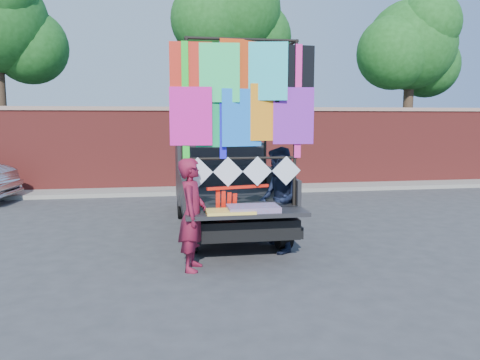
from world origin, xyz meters
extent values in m
plane|color=#38383A|center=(0.00, 0.00, 0.00)|extent=(90.00, 90.00, 0.00)
cube|color=maroon|center=(0.00, 7.00, 1.25)|extent=(30.00, 0.35, 2.50)
cube|color=gray|center=(0.00, 7.00, 2.55)|extent=(30.00, 0.45, 0.12)
cube|color=gray|center=(0.00, 6.30, 0.06)|extent=(30.00, 1.20, 0.12)
cylinder|color=#38281C|center=(-6.50, 8.20, 2.45)|extent=(0.36, 0.36, 4.90)
sphere|color=#175016|center=(-5.60, 8.60, 4.55)|extent=(2.40, 2.40, 2.40)
cylinder|color=#38281C|center=(1.00, 8.20, 2.73)|extent=(0.36, 0.36, 5.46)
sphere|color=#175016|center=(1.00, 8.20, 5.85)|extent=(3.20, 3.20, 3.20)
sphere|color=#175016|center=(1.90, 8.60, 5.07)|extent=(2.40, 2.40, 2.40)
sphere|color=#175016|center=(0.20, 7.90, 5.46)|extent=(2.60, 2.60, 2.60)
cylinder|color=#38281C|center=(7.50, 8.20, 2.27)|extent=(0.36, 0.36, 4.55)
sphere|color=#175016|center=(7.50, 8.20, 4.88)|extent=(3.20, 3.20, 3.20)
sphere|color=#175016|center=(8.40, 8.60, 4.23)|extent=(2.40, 2.40, 2.40)
sphere|color=#175016|center=(6.70, 7.90, 4.55)|extent=(2.60, 2.60, 2.60)
sphere|color=#175016|center=(7.80, 7.60, 5.52)|extent=(2.20, 2.20, 2.20)
cylinder|color=black|center=(-1.02, 2.58, 0.34)|extent=(0.23, 0.68, 0.68)
cylinder|color=black|center=(-1.02, -0.21, 0.34)|extent=(0.23, 0.68, 0.68)
cylinder|color=black|center=(0.59, 2.58, 0.34)|extent=(0.23, 0.68, 0.68)
cylinder|color=black|center=(0.59, -0.21, 0.34)|extent=(0.23, 0.68, 0.68)
cube|color=black|center=(-0.21, 1.14, 0.52)|extent=(1.76, 4.34, 0.31)
cube|color=black|center=(-0.21, 0.36, 0.81)|extent=(1.86, 2.38, 0.10)
cube|color=black|center=(-1.12, 0.36, 1.03)|extent=(0.06, 2.38, 0.47)
cube|color=black|center=(0.70, 0.36, 1.03)|extent=(0.06, 2.38, 0.47)
cube|color=black|center=(-0.21, 1.53, 1.03)|extent=(1.86, 0.06, 0.47)
cube|color=black|center=(-0.21, 2.53, 1.09)|extent=(1.86, 1.65, 1.29)
cube|color=#8C9EAD|center=(-0.21, 2.07, 1.50)|extent=(1.65, 0.06, 0.57)
cube|color=#8C9EAD|center=(-0.21, 3.31, 1.29)|extent=(1.65, 0.10, 0.72)
cube|color=black|center=(-0.21, 3.67, 0.83)|extent=(1.81, 0.93, 0.57)
cube|color=black|center=(-0.21, -1.09, 0.83)|extent=(1.86, 0.57, 0.06)
cube|color=black|center=(-0.21, -0.85, 0.43)|extent=(1.91, 0.16, 0.19)
cylinder|color=black|center=(-1.06, -0.72, 2.15)|extent=(0.05, 0.05, 2.58)
cylinder|color=black|center=(-1.06, 1.45, 2.15)|extent=(0.05, 0.05, 2.58)
cylinder|color=black|center=(0.63, -0.72, 2.15)|extent=(0.05, 0.05, 2.58)
cylinder|color=black|center=(0.63, 1.45, 2.15)|extent=(0.05, 0.05, 2.58)
cylinder|color=black|center=(-0.21, -0.72, 3.44)|extent=(1.76, 0.05, 0.05)
cylinder|color=black|center=(-0.21, 1.45, 3.44)|extent=(1.76, 0.05, 0.05)
cylinder|color=black|center=(-1.06, 0.36, 3.44)|extent=(0.05, 2.22, 0.05)
cylinder|color=black|center=(0.63, 0.36, 3.44)|extent=(0.05, 2.22, 0.05)
cylinder|color=black|center=(-0.21, -0.72, 1.63)|extent=(1.76, 0.04, 0.04)
cube|color=red|center=(-0.99, -0.75, 2.98)|extent=(0.64, 0.02, 0.88)
cube|color=#29EB75|center=(-0.60, -0.79, 2.98)|extent=(0.64, 0.02, 0.88)
cube|color=#E24113|center=(-0.21, -0.75, 2.98)|extent=(0.64, 0.02, 0.88)
cube|color=#2DCDD9|center=(0.17, -0.79, 2.98)|extent=(0.64, 0.02, 0.88)
cube|color=black|center=(0.56, -0.75, 2.98)|extent=(0.64, 0.02, 0.88)
cube|color=#E9199B|center=(-0.99, -0.79, 2.30)|extent=(0.64, 0.02, 0.88)
cube|color=#0DBC5D|center=(-0.60, -0.75, 2.30)|extent=(0.64, 0.02, 0.88)
cube|color=#1C7FFE|center=(-0.21, -0.79, 2.30)|extent=(0.64, 0.02, 0.88)
cube|color=orange|center=(0.17, -0.75, 2.30)|extent=(0.64, 0.02, 0.88)
cube|color=purple|center=(0.56, -0.79, 2.30)|extent=(0.64, 0.02, 0.88)
cube|color=#1BDE2A|center=(-1.09, -0.77, 2.51)|extent=(0.10, 0.01, 1.76)
cube|color=#FB299A|center=(0.66, -0.77, 2.51)|extent=(0.10, 0.01, 1.76)
cube|color=#1E1BF3|center=(-0.52, -0.77, 2.51)|extent=(0.10, 0.01, 1.76)
cube|color=silver|center=(-0.92, -0.76, 1.43)|extent=(0.47, 0.01, 0.47)
cube|color=silver|center=(-0.45, -0.76, 1.43)|extent=(0.47, 0.01, 0.47)
cube|color=silver|center=(0.02, -0.76, 1.43)|extent=(0.47, 0.01, 0.47)
cube|color=silver|center=(0.49, -0.76, 1.43)|extent=(0.47, 0.01, 0.47)
cube|color=red|center=(-0.11, -1.09, 0.90)|extent=(0.78, 0.47, 0.08)
cube|color=#FFD350|center=(-0.47, -1.16, 0.88)|extent=(0.72, 0.41, 0.04)
imported|color=maroon|center=(-1.03, -1.10, 0.84)|extent=(0.53, 0.69, 1.68)
imported|color=black|center=(0.46, -0.39, 0.89)|extent=(0.73, 0.91, 1.78)
cube|color=#F81D0D|center=(-0.28, -0.74, 1.18)|extent=(1.02, 0.27, 0.04)
cube|color=#F81D0D|center=(-0.61, -0.76, 0.85)|extent=(0.07, 0.02, 0.60)
cube|color=#F81D0D|center=(-0.52, -0.76, 0.83)|extent=(0.07, 0.02, 0.60)
cube|color=#F81D0D|center=(-0.44, -0.76, 0.81)|extent=(0.07, 0.02, 0.60)
cube|color=#F81D0D|center=(-0.35, -0.76, 0.79)|extent=(0.07, 0.02, 0.60)
camera|label=1|loc=(-1.45, -7.92, 2.25)|focal=35.00mm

